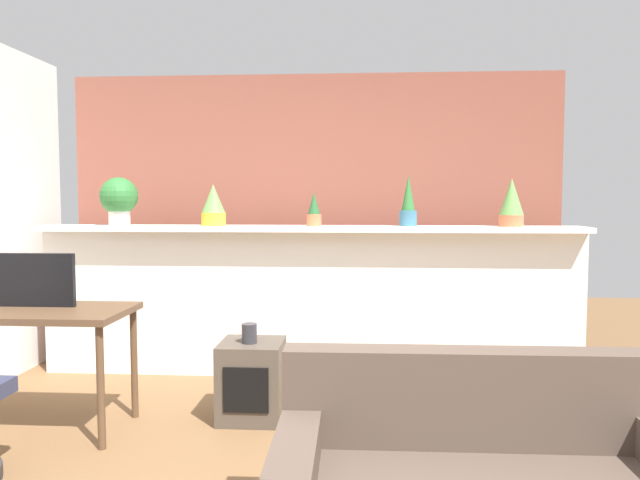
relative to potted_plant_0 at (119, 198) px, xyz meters
name	(u,v)px	position (x,y,z in m)	size (l,w,h in m)	color
divider_wall	(308,303)	(1.52, 0.02, -0.84)	(4.28, 0.16, 1.16)	white
plant_shelf	(308,229)	(1.52, -0.02, -0.24)	(4.28, 0.37, 0.04)	white
brick_wall_behind	(314,217)	(1.52, 0.62, -0.17)	(4.28, 0.10, 2.50)	brown
potted_plant_0	(119,198)	(0.00, 0.00, 0.00)	(0.30, 0.30, 0.39)	silver
potted_plant_1	(213,206)	(0.78, -0.05, -0.06)	(0.19, 0.19, 0.33)	gold
potted_plant_2	(314,211)	(1.57, -0.05, -0.10)	(0.11, 0.11, 0.27)	#C66B42
potted_plant_3	(408,204)	(2.30, 0.01, -0.04)	(0.14, 0.14, 0.40)	#386B84
potted_plant_4	(511,203)	(3.09, -0.02, -0.03)	(0.18, 0.18, 0.37)	#C66B42
desk	(37,323)	(-0.03, -1.22, -0.75)	(1.10, 0.60, 0.75)	brown
tv_monitor	(36,280)	(-0.07, -1.14, -0.50)	(0.49, 0.04, 0.33)	black
side_cube_shelf	(252,380)	(1.24, -0.95, -1.17)	(0.40, 0.41, 0.50)	#4C4238
vase_on_shelf	(249,333)	(1.23, -0.97, -0.86)	(0.10, 0.10, 0.12)	#2D2D33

